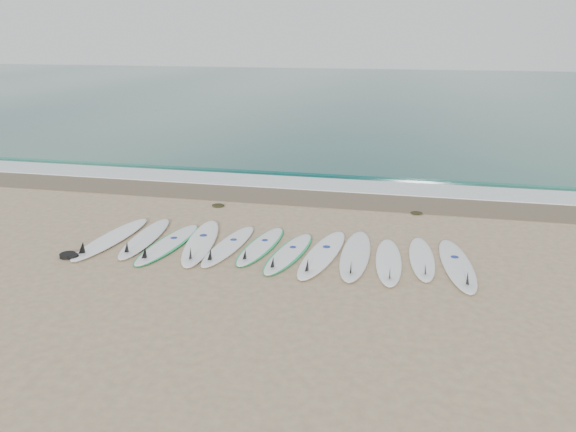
% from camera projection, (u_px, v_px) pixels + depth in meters
% --- Properties ---
extents(ground, '(120.00, 120.00, 0.00)m').
position_uv_depth(ground, '(276.00, 251.00, 11.78)').
color(ground, tan).
extents(ocean, '(120.00, 55.00, 0.03)m').
position_uv_depth(ocean, '(378.00, 93.00, 41.92)').
color(ocean, '#1F544C').
rests_on(ocean, ground).
extents(wet_sand_band, '(120.00, 1.80, 0.01)m').
position_uv_depth(wet_sand_band, '(311.00, 197.00, 15.58)').
color(wet_sand_band, brown).
rests_on(wet_sand_band, ground).
extents(foam_band, '(120.00, 1.40, 0.04)m').
position_uv_depth(foam_band, '(319.00, 184.00, 16.88)').
color(foam_band, silver).
rests_on(foam_band, ground).
extents(wave_crest, '(120.00, 1.00, 0.10)m').
position_uv_depth(wave_crest, '(326.00, 172.00, 18.26)').
color(wave_crest, '#1F544C').
rests_on(wave_crest, ground).
extents(surfboard_0, '(0.79, 2.86, 0.36)m').
position_uv_depth(surfboard_0, '(110.00, 239.00, 12.32)').
color(surfboard_0, white).
rests_on(surfboard_0, ground).
extents(surfboard_1, '(0.73, 2.66, 0.34)m').
position_uv_depth(surfboard_1, '(144.00, 238.00, 12.36)').
color(surfboard_1, white).
rests_on(surfboard_1, ground).
extents(surfboard_2, '(0.85, 2.64, 0.33)m').
position_uv_depth(surfboard_2, '(167.00, 244.00, 12.05)').
color(surfboard_2, white).
rests_on(surfboard_2, ground).
extents(surfboard_3, '(1.07, 2.93, 0.37)m').
position_uv_depth(surfboard_3, '(200.00, 243.00, 12.09)').
color(surfboard_3, white).
rests_on(surfboard_3, ground).
extents(surfboard_4, '(0.76, 2.58, 0.33)m').
position_uv_depth(surfboard_4, '(228.00, 246.00, 11.92)').
color(surfboard_4, white).
rests_on(surfboard_4, ground).
extents(surfboard_5, '(0.84, 2.46, 0.31)m').
position_uv_depth(surfboard_5, '(260.00, 246.00, 11.95)').
color(surfboard_5, white).
rests_on(surfboard_5, ground).
extents(surfboard_6, '(0.93, 2.49, 0.31)m').
position_uv_depth(surfboard_6, '(288.00, 253.00, 11.56)').
color(surfboard_6, white).
rests_on(surfboard_6, ground).
extents(surfboard_7, '(0.95, 2.88, 0.36)m').
position_uv_depth(surfboard_7, '(322.00, 254.00, 11.46)').
color(surfboard_7, white).
rests_on(surfboard_7, ground).
extents(surfboard_8, '(0.62, 2.83, 0.36)m').
position_uv_depth(surfboard_8, '(355.00, 255.00, 11.42)').
color(surfboard_8, white).
rests_on(surfboard_8, ground).
extents(surfboard_9, '(0.67, 2.50, 0.32)m').
position_uv_depth(surfboard_9, '(389.00, 262.00, 11.11)').
color(surfboard_9, white).
rests_on(surfboard_9, ground).
extents(surfboard_10, '(0.64, 2.40, 0.30)m').
position_uv_depth(surfboard_10, '(422.00, 259.00, 11.27)').
color(surfboard_10, white).
rests_on(surfboard_10, ground).
extents(surfboard_11, '(0.86, 2.77, 0.35)m').
position_uv_depth(surfboard_11, '(458.00, 265.00, 10.94)').
color(surfboard_11, white).
rests_on(surfboard_11, ground).
extents(seaweed_near, '(0.35, 0.27, 0.07)m').
position_uv_depth(seaweed_near, '(218.00, 205.00, 14.79)').
color(seaweed_near, black).
rests_on(seaweed_near, ground).
extents(seaweed_far, '(0.31, 0.24, 0.06)m').
position_uv_depth(seaweed_far, '(417.00, 213.00, 14.18)').
color(seaweed_far, black).
rests_on(seaweed_far, ground).
extents(leash_coil, '(0.46, 0.36, 0.11)m').
position_uv_depth(leash_coil, '(69.00, 255.00, 11.44)').
color(leash_coil, black).
rests_on(leash_coil, ground).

